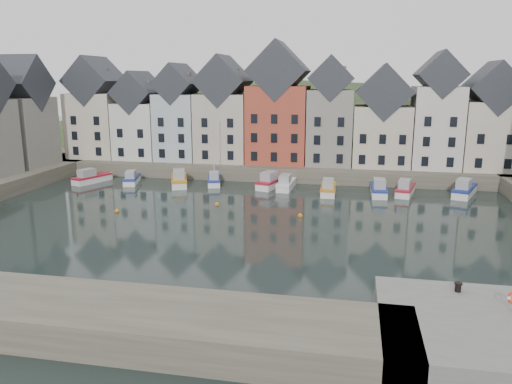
# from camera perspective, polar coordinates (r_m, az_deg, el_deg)

# --- Properties ---
(ground) EXTENTS (260.00, 260.00, 0.00)m
(ground) POSITION_cam_1_polar(r_m,az_deg,el_deg) (49.50, -2.50, -4.07)
(ground) COLOR black
(ground) RESTS_ON ground
(far_quay) EXTENTS (90.00, 16.00, 2.00)m
(far_quay) POSITION_cam_1_polar(r_m,az_deg,el_deg) (77.98, 2.71, 2.98)
(far_quay) COLOR #4E493B
(far_quay) RESTS_ON ground
(hillside) EXTENTS (153.60, 70.40, 64.00)m
(hillside) POSITION_cam_1_polar(r_m,az_deg,el_deg) (107.59, 4.68, -4.65)
(hillside) COLOR #203118
(hillside) RESTS_ON ground
(far_terrace) EXTENTS (72.37, 8.16, 17.78)m
(far_terrace) POSITION_cam_1_polar(r_m,az_deg,el_deg) (74.62, 5.01, 8.59)
(far_terrace) COLOR beige
(far_terrace) RESTS_ON far_quay
(mooring_buoys) EXTENTS (20.50, 5.50, 0.50)m
(mooring_buoys) POSITION_cam_1_polar(r_m,az_deg,el_deg) (55.41, -5.22, -2.09)
(mooring_buoys) COLOR #C17516
(mooring_buoys) RESTS_ON ground
(boat_a) EXTENTS (3.81, 6.16, 2.26)m
(boat_a) POSITION_cam_1_polar(r_m,az_deg,el_deg) (73.94, -18.34, 1.52)
(boat_a) COLOR silver
(boat_a) RESTS_ON ground
(boat_b) EXTENTS (3.03, 5.66, 2.08)m
(boat_b) POSITION_cam_1_polar(r_m,az_deg,el_deg) (71.93, -14.01, 1.45)
(boat_b) COLOR silver
(boat_b) RESTS_ON ground
(boat_c) EXTENTS (4.17, 6.89, 2.53)m
(boat_c) POSITION_cam_1_polar(r_m,az_deg,el_deg) (69.21, -8.77, 1.36)
(boat_c) COLOR silver
(boat_c) RESTS_ON ground
(boat_d) EXTENTS (3.03, 5.70, 10.41)m
(boat_d) POSITION_cam_1_polar(r_m,az_deg,el_deg) (69.24, -4.80, 1.40)
(boat_d) COLOR silver
(boat_d) RESTS_ON ground
(boat_e) EXTENTS (3.67, 6.78, 2.49)m
(boat_e) POSITION_cam_1_polar(r_m,az_deg,el_deg) (67.27, 1.76, 1.16)
(boat_e) COLOR silver
(boat_e) RESTS_ON ground
(boat_f) EXTENTS (2.04, 5.91, 2.25)m
(boat_f) POSITION_cam_1_polar(r_m,az_deg,el_deg) (66.41, 3.44, 0.92)
(boat_f) COLOR silver
(boat_f) RESTS_ON ground
(boat_g) EXTENTS (1.92, 5.95, 2.28)m
(boat_g) POSITION_cam_1_polar(r_m,az_deg,el_deg) (64.08, 8.27, 0.37)
(boat_g) COLOR silver
(boat_g) RESTS_ON ground
(boat_h) EXTENTS (2.04, 6.23, 2.38)m
(boat_h) POSITION_cam_1_polar(r_m,az_deg,el_deg) (64.81, 13.84, 0.30)
(boat_h) COLOR silver
(boat_h) RESTS_ON ground
(boat_i) EXTENTS (3.06, 6.16, 2.27)m
(boat_i) POSITION_cam_1_polar(r_m,az_deg,el_deg) (65.77, 16.67, 0.28)
(boat_i) COLOR silver
(boat_i) RESTS_ON ground
(boat_j) EXTENTS (4.22, 6.84, 2.51)m
(boat_j) POSITION_cam_1_polar(r_m,az_deg,el_deg) (67.56, 22.70, 0.21)
(boat_j) COLOR silver
(boat_j) RESTS_ON ground
(mooring_bollard) EXTENTS (0.48, 0.48, 0.56)m
(mooring_bollard) POSITION_cam_1_polar(r_m,az_deg,el_deg) (32.52, 22.10, -10.01)
(mooring_bollard) COLOR black
(mooring_bollard) RESTS_ON near_quay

